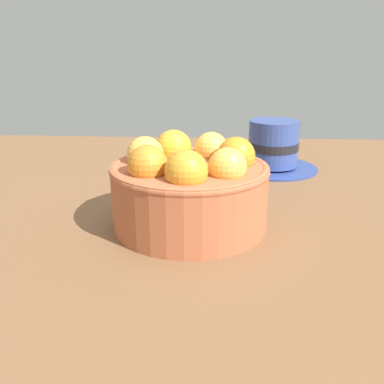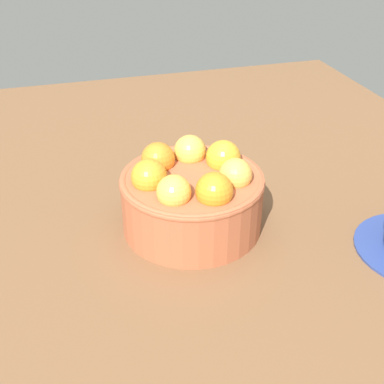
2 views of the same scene
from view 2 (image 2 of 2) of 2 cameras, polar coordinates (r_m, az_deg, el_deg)
The scene contains 2 objects.
ground_plane at distance 63.33cm, azimuth 0.00°, elevation -5.11°, with size 113.30×95.03×3.64cm, color brown.
terracotta_bowl at distance 59.79cm, azimuth -0.00°, elevation -0.24°, with size 16.94×16.94×9.78cm.
Camera 2 is at (48.78, -13.98, 36.08)cm, focal length 47.37 mm.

